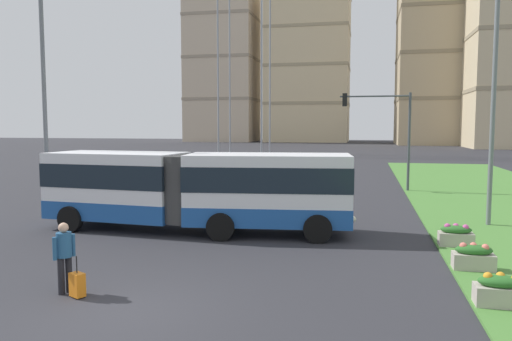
{
  "coord_description": "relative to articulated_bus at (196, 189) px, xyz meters",
  "views": [
    {
      "loc": [
        5.01,
        -9.68,
        4.08
      ],
      "look_at": [
        0.61,
        10.4,
        2.2
      ],
      "focal_mm": 35.04,
      "sensor_mm": 36.0,
      "label": 1
    }
  ],
  "objects": [
    {
      "name": "car_navy_sedan",
      "position": [
        -4.73,
        13.1,
        -0.9
      ],
      "size": [
        4.42,
        2.05,
        1.58
      ],
      "color": "#19234C",
      "rests_on": "ground"
    },
    {
      "name": "traffic_light_far_right",
      "position": [
        7.51,
        13.68,
        2.52
      ],
      "size": [
        4.27,
        0.28,
        6.03
      ],
      "color": "#474C51",
      "rests_on": "ground"
    },
    {
      "name": "transmission_pylon",
      "position": [
        -10.3,
        50.57,
        18.63
      ],
      "size": [
        9.0,
        6.24,
        37.63
      ],
      "color": "gray",
      "rests_on": "ground"
    },
    {
      "name": "apartment_tower_westcentre",
      "position": [
        -7.67,
        106.27,
        20.49
      ],
      "size": [
        19.81,
        16.94,
        44.24
      ],
      "color": "beige",
      "rests_on": "ground"
    },
    {
      "name": "apartment_tower_west",
      "position": [
        -28.7,
        103.77,
        18.32
      ],
      "size": [
        16.64,
        15.41,
        39.92
      ],
      "color": "#C6B299",
      "rests_on": "ground"
    },
    {
      "name": "rolling_suitcase",
      "position": [
        -0.29,
        -7.66,
        -1.34
      ],
      "size": [
        0.43,
        0.38,
        0.97
      ],
      "color": "orange",
      "rests_on": "ground"
    },
    {
      "name": "flower_planter_2",
      "position": [
        9.31,
        -0.67,
        -1.23
      ],
      "size": [
        1.1,
        0.56,
        0.74
      ],
      "color": "#B7AD9E",
      "rests_on": "grass_median"
    },
    {
      "name": "pedestrian_crossing",
      "position": [
        -0.74,
        -7.46,
        -0.65
      ],
      "size": [
        0.36,
        0.53,
        1.74
      ],
      "color": "black",
      "rests_on": "ground"
    },
    {
      "name": "streetlight_median",
      "position": [
        11.21,
        3.35,
        3.77
      ],
      "size": [
        0.7,
        0.28,
        9.96
      ],
      "color": "slate",
      "rests_on": "ground"
    },
    {
      "name": "ground_plane",
      "position": [
        1.3,
        -8.32,
        -1.65
      ],
      "size": [
        260.0,
        260.0,
        0.0
      ],
      "primitive_type": "plane",
      "color": "#2D2D33"
    },
    {
      "name": "articulated_bus",
      "position": [
        0.0,
        0.0,
        0.0
      ],
      "size": [
        12.01,
        3.27,
        3.0
      ],
      "color": "white",
      "rests_on": "ground"
    },
    {
      "name": "flower_planter_0",
      "position": [
        9.31,
        -6.32,
        -1.23
      ],
      "size": [
        1.1,
        0.56,
        0.74
      ],
      "color": "#B7AD9E",
      "rests_on": "grass_median"
    },
    {
      "name": "apartment_tower_centre",
      "position": [
        22.69,
        93.66,
        20.82
      ],
      "size": [
        20.16,
        17.59,
        44.91
      ],
      "color": "tan",
      "rests_on": "ground"
    },
    {
      "name": "streetlight_left",
      "position": [
        -7.2,
        1.16,
        3.84
      ],
      "size": [
        0.7,
        0.28,
        10.09
      ],
      "color": "slate",
      "rests_on": "ground"
    },
    {
      "name": "flower_planter_1",
      "position": [
        9.31,
        -3.44,
        -1.23
      ],
      "size": [
        1.1,
        0.56,
        0.74
      ],
      "color": "#B7AD9E",
      "rests_on": "grass_median"
    }
  ]
}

